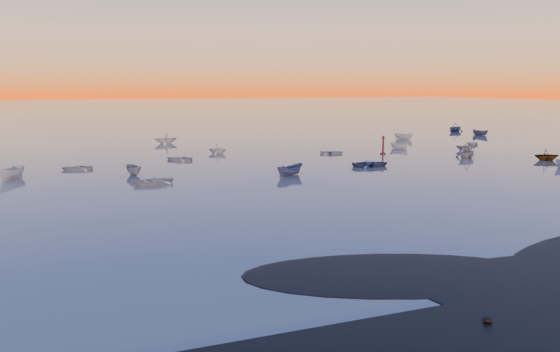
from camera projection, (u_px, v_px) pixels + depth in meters
name	position (u px, v px, depth m)	size (l,w,h in m)	color
ground	(171.00, 132.00, 122.50)	(600.00, 600.00, 0.00)	slate
mud_lobes	(507.00, 277.00, 29.74)	(140.00, 6.00, 0.07)	black
moored_fleet	(230.00, 157.00, 79.33)	(124.00, 58.00, 1.20)	silver
boat_near_center	(290.00, 176.00, 63.06)	(3.80, 1.61, 1.31)	#38426C
boat_near_right	(465.00, 151.00, 87.09)	(3.18, 1.43, 1.11)	gray
channel_marker	(383.00, 146.00, 82.55)	(0.84, 0.84, 2.98)	#3F0F0D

